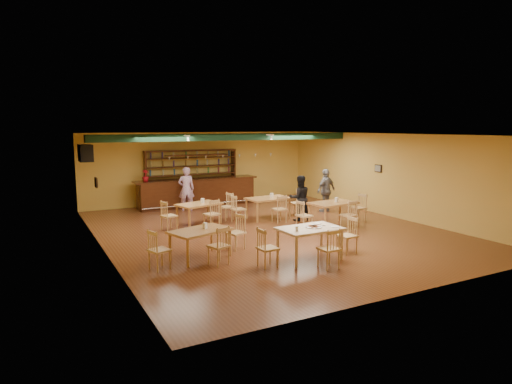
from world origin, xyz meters
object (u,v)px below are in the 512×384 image
dining_table_b (268,208)px  patron_right_a (300,198)px  dining_table_c (201,244)px  dining_table_d (333,214)px  dining_table_a (199,214)px  bar_counter (197,192)px  patron_bar (186,189)px  near_table (310,244)px

dining_table_b → patron_right_a: patron_right_a is taller
dining_table_c → dining_table_d: 5.45m
dining_table_c → dining_table_a: bearing=52.5°
bar_counter → dining_table_b: bearing=-69.5°
dining_table_c → patron_bar: bearing=56.7°
bar_counter → patron_right_a: patron_right_a is taller
dining_table_a → dining_table_c: size_ratio=0.98×
dining_table_a → patron_right_a: size_ratio=0.91×
bar_counter → patron_right_a: bearing=-64.0°
dining_table_a → near_table: size_ratio=0.95×
dining_table_a → patron_bar: patron_bar is taller
near_table → patron_bar: 7.57m
dining_table_b → patron_right_a: (0.80, -0.80, 0.41)m
dining_table_c → dining_table_d: dining_table_d is taller
dining_table_b → dining_table_d: (1.38, -1.93, 0.01)m
bar_counter → dining_table_d: bearing=-63.8°
dining_table_d → patron_right_a: patron_right_a is taller
near_table → dining_table_b: bearing=70.7°
dining_table_b → patron_bar: bearing=124.1°
dining_table_d → patron_bar: 5.84m
dining_table_b → dining_table_c: (-3.86, -3.44, -0.01)m
dining_table_a → bar_counter: bearing=55.3°
dining_table_d → patron_right_a: size_ratio=0.98×
dining_table_d → patron_bar: patron_bar is taller
near_table → dining_table_a: bearing=99.6°
patron_bar → near_table: bearing=106.4°
dining_table_a → patron_right_a: patron_right_a is taller
dining_table_d → patron_bar: size_ratio=0.90×
dining_table_b → dining_table_d: dining_table_d is taller
patron_right_a → bar_counter: bearing=-48.9°
dining_table_c → patron_right_a: patron_right_a is taller
dining_table_c → near_table: bearing=-47.1°
dining_table_a → dining_table_d: 4.45m
bar_counter → patron_right_a: (2.14, -4.38, 0.22)m
patron_bar → patron_right_a: 4.58m
dining_table_b → patron_bar: 3.49m
dining_table_a → patron_bar: 2.62m
dining_table_b → near_table: size_ratio=1.00×
bar_counter → dining_table_d: bar_counter is taller
patron_bar → patron_right_a: (2.88, -3.56, -0.07)m
near_table → patron_bar: size_ratio=0.88×
near_table → patron_bar: bearing=92.6°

